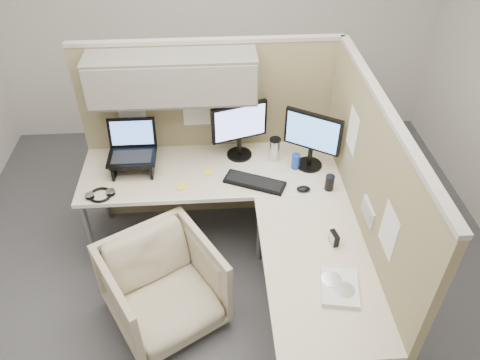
{
  "coord_description": "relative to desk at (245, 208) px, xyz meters",
  "views": [
    {
      "loc": [
        -0.07,
        -2.31,
        2.96
      ],
      "look_at": [
        0.1,
        0.25,
        0.85
      ],
      "focal_mm": 35.0,
      "sensor_mm": 36.0,
      "label": 1
    }
  ],
  "objects": [
    {
      "name": "soda_can_green",
      "position": [
        0.63,
        0.12,
        0.1
      ],
      "size": [
        0.07,
        0.07,
        0.12
      ],
      "primitive_type": "cylinder",
      "color": "black",
      "rests_on": "desk"
    },
    {
      "name": "desk",
      "position": [
        0.0,
        0.0,
        0.0
      ],
      "size": [
        2.0,
        1.98,
        0.73
      ],
      "color": "beige",
      "rests_on": "ground"
    },
    {
      "name": "laptop_station",
      "position": [
        -0.82,
        0.46,
        0.19
      ],
      "size": [
        0.36,
        0.31,
        0.37
      ],
      "color": "black",
      "rests_on": "desk"
    },
    {
      "name": "travel_mug",
      "position": [
        0.28,
        0.52,
        0.14
      ],
      "size": [
        0.09,
        0.09,
        0.19
      ],
      "color": "silver",
      "rests_on": "desk"
    },
    {
      "name": "partition_back",
      "position": [
        -0.34,
        0.7,
        0.41
      ],
      "size": [
        2.0,
        0.36,
        1.63
      ],
      "color": "#958961",
      "rests_on": "ground"
    },
    {
      "name": "monitor_right",
      "position": [
        0.53,
        0.41,
        0.32
      ],
      "size": [
        0.39,
        0.27,
        0.47
      ],
      "rotation": [
        0.0,
        0.0,
        -0.57
      ],
      "color": "black",
      "rests_on": "desk"
    },
    {
      "name": "ground",
      "position": [
        -0.12,
        -0.13,
        -0.69
      ],
      "size": [
        4.5,
        4.5,
        0.0
      ],
      "primitive_type": "plane",
      "color": "#43444A",
      "rests_on": "ground"
    },
    {
      "name": "sticky_note_d",
      "position": [
        -0.25,
        0.38,
        0.05
      ],
      "size": [
        0.09,
        0.09,
        0.01
      ],
      "primitive_type": "cube",
      "rotation": [
        0.0,
        0.0,
        0.13
      ],
      "color": "yellow",
      "rests_on": "desk"
    },
    {
      "name": "soda_can_silver",
      "position": [
        0.42,
        0.39,
        0.1
      ],
      "size": [
        0.07,
        0.07,
        0.12
      ],
      "primitive_type": "cylinder",
      "color": "#1E3FA5",
      "rests_on": "desk"
    },
    {
      "name": "keyboard",
      "position": [
        0.09,
        0.22,
        0.05
      ],
      "size": [
        0.48,
        0.33,
        0.02
      ],
      "primitive_type": "cube",
      "rotation": [
        0.0,
        0.0,
        -0.43
      ],
      "color": "black",
      "rests_on": "desk"
    },
    {
      "name": "sticky_note_a",
      "position": [
        -0.45,
        0.22,
        0.05
      ],
      "size": [
        0.1,
        0.1,
        0.01
      ],
      "primitive_type": "cube",
      "rotation": [
        0.0,
        0.0,
        0.31
      ],
      "color": "yellow",
      "rests_on": "desk"
    },
    {
      "name": "partition_right",
      "position": [
        0.78,
        -0.19,
        0.13
      ],
      "size": [
        0.07,
        2.03,
        1.63
      ],
      "color": "#958961",
      "rests_on": "ground"
    },
    {
      "name": "headphones",
      "position": [
        -1.03,
        0.15,
        0.06
      ],
      "size": [
        0.21,
        0.2,
        0.03
      ],
      "rotation": [
        0.0,
        0.0,
        0.19
      ],
      "color": "black",
      "rests_on": "desk"
    },
    {
      "name": "mouse",
      "position": [
        0.44,
        0.12,
        0.06
      ],
      "size": [
        0.1,
        0.07,
        0.04
      ],
      "primitive_type": "ellipsoid",
      "rotation": [
        0.0,
        0.0,
        -0.06
      ],
      "color": "black",
      "rests_on": "desk"
    },
    {
      "name": "office_chair",
      "position": [
        -0.59,
        -0.38,
        -0.32
      ],
      "size": [
        0.95,
        0.93,
        0.73
      ],
      "primitive_type": "imported",
      "rotation": [
        0.0,
        0.0,
        0.52
      ],
      "color": "beige",
      "rests_on": "ground"
    },
    {
      "name": "paper_stack",
      "position": [
        0.5,
        -0.78,
        0.06
      ],
      "size": [
        0.26,
        0.31,
        0.03
      ],
      "rotation": [
        0.0,
        0.0,
        -0.18
      ],
      "color": "white",
      "rests_on": "desk"
    },
    {
      "name": "monitor_left",
      "position": [
        0.0,
        0.58,
        0.32
      ],
      "size": [
        0.43,
        0.2,
        0.47
      ],
      "rotation": [
        0.0,
        0.0,
        0.3
      ],
      "color": "black",
      "rests_on": "desk"
    },
    {
      "name": "desk_clock",
      "position": [
        0.54,
        -0.41,
        0.09
      ],
      "size": [
        0.05,
        0.09,
        0.09
      ],
      "rotation": [
        0.0,
        0.0,
        -1.37
      ],
      "color": "black",
      "rests_on": "desk"
    }
  ]
}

